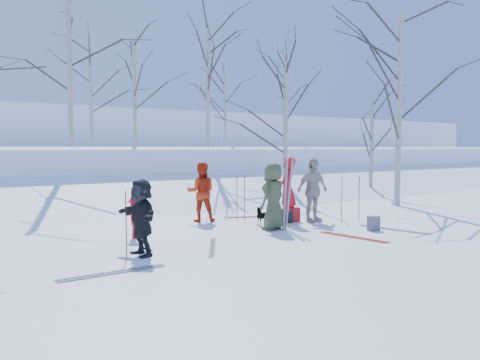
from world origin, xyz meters
TOP-DOWN VIEW (x-y plane):
  - ground at (0.00, 0.00)m, footprint 120.00×120.00m
  - snow_ramp at (0.00, 7.00)m, footprint 70.00×9.49m
  - snow_plateau at (0.00, 17.00)m, footprint 70.00×18.00m
  - far_hill at (0.00, 38.00)m, footprint 90.00×30.00m
  - skier_olive_center at (0.55, 0.74)m, footprint 1.01×0.83m
  - skier_red_north at (1.60, 1.42)m, footprint 0.83×0.75m
  - skier_redor_behind at (-0.37, 3.00)m, footprint 1.06×0.99m
  - skier_red_seated at (-2.94, 1.59)m, footprint 0.51×0.73m
  - skier_cream_east at (2.28, 1.10)m, footprint 1.12×0.49m
  - skier_grey_west at (-3.49, -0.15)m, footprint 0.50×1.46m
  - dog at (0.67, 1.29)m, footprint 0.42×0.67m
  - upright_ski_left at (0.79, 0.52)m, footprint 0.08×0.16m
  - upright_ski_right at (0.88, 0.47)m, footprint 0.14×0.23m
  - ski_pair_a at (-1.91, -0.27)m, footprint 1.89×2.08m
  - ski_pair_b at (1.56, 2.80)m, footprint 1.41×2.03m
  - ski_pair_c at (-4.43, -1.16)m, footprint 0.25×1.90m
  - ski_pair_d at (3.19, -1.07)m, footprint 0.95×1.98m
  - ski_pair_e at (1.50, -1.20)m, footprint 0.76×1.96m
  - ski_pole_a at (-2.64, 1.65)m, footprint 0.02×0.02m
  - ski_pole_b at (-3.83, -0.21)m, footprint 0.02×0.02m
  - ski_pole_c at (0.82, 2.49)m, footprint 0.02×0.02m
  - ski_pole_d at (0.52, 2.45)m, footprint 0.02×0.02m
  - ski_pole_e at (3.03, 0.66)m, footprint 0.02×0.02m
  - ski_pole_f at (3.51, 0.43)m, footprint 0.02×0.02m
  - backpack_red at (1.86, 1.44)m, footprint 0.32×0.22m
  - backpack_grey at (2.66, -0.85)m, footprint 0.30×0.20m
  - backpack_dark at (1.55, 1.43)m, footprint 0.34×0.24m
  - birch_plateau_a at (1.08, 12.03)m, footprint 4.05×4.05m
  - birch_plateau_b at (0.23, 16.09)m, footprint 4.26×4.26m
  - birch_plateau_e at (7.09, 13.69)m, footprint 3.50×3.50m
  - birch_plateau_f at (12.78, 15.16)m, footprint 4.78×4.78m
  - birch_plateau_h at (-2.43, 9.59)m, footprint 4.88×4.88m
  - birch_plateau_i at (4.00, 10.25)m, footprint 4.62×4.62m
  - birch_edge_b at (7.59, 2.25)m, footprint 5.56×5.56m
  - birch_edge_c at (9.73, 5.34)m, footprint 3.56×3.56m
  - birch_edge_e at (5.54, 6.37)m, footprint 4.45×4.45m

SIDE VIEW (x-z plane):
  - ground at x=0.00m, z-range 0.00..0.00m
  - ski_pair_a at x=-1.91m, z-range 0.00..0.02m
  - ski_pair_b at x=1.56m, z-range 0.00..0.02m
  - ski_pair_c at x=-4.43m, z-range 0.00..0.02m
  - ski_pair_d at x=3.19m, z-range 0.00..0.02m
  - ski_pair_e at x=1.50m, z-range 0.00..0.02m
  - snow_ramp at x=0.00m, z-range -1.91..2.21m
  - backpack_grey at x=2.66m, z-range 0.00..0.38m
  - backpack_dark at x=1.55m, z-range 0.00..0.40m
  - backpack_red at x=1.86m, z-range 0.00..0.42m
  - dog at x=0.67m, z-range 0.00..0.52m
  - skier_red_seated at x=-2.94m, z-range 0.00..1.03m
  - ski_pole_a at x=-2.64m, z-range 0.00..1.34m
  - ski_pole_b at x=-3.83m, z-range 0.00..1.34m
  - ski_pole_c at x=0.82m, z-range 0.00..1.34m
  - ski_pole_d at x=0.52m, z-range 0.00..1.34m
  - ski_pole_e at x=3.03m, z-range 0.00..1.34m
  - ski_pole_f at x=3.51m, z-range 0.00..1.34m
  - skier_grey_west at x=-3.49m, z-range 0.00..1.56m
  - skier_redor_behind at x=-0.37m, z-range 0.00..1.75m
  - skier_olive_center at x=0.55m, z-range 0.00..1.78m
  - skier_cream_east at x=2.28m, z-range 0.00..1.88m
  - upright_ski_left at x=0.79m, z-range 0.00..1.90m
  - upright_ski_right at x=0.88m, z-range 0.00..1.90m
  - skier_red_north at x=1.60m, z-range 0.00..1.91m
  - snow_plateau at x=0.00m, z-range -0.10..2.10m
  - far_hill at x=0.00m, z-range -1.00..5.00m
  - birch_edge_c at x=9.73m, z-range 0.00..4.22m
  - birch_edge_e at x=5.54m, z-range 0.00..5.50m
  - birch_edge_b at x=7.59m, z-range 0.00..7.08m
  - birch_plateau_e at x=7.09m, z-range 2.20..6.34m
  - birch_plateau_a at x=1.08m, z-range 2.20..7.12m
  - birch_plateau_b at x=0.23m, z-range 2.20..7.42m
  - birch_plateau_i at x=4.00m, z-range 2.20..7.95m
  - birch_plateau_f at x=12.78m, z-range 2.20..8.17m
  - birch_plateau_h at x=-2.43m, z-range 2.20..8.32m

